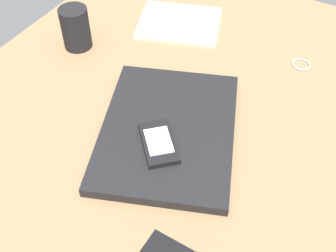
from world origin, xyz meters
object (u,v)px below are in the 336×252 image
at_px(cell_phone_on_laptop, 159,143).
at_px(pen_cup, 76,28).
at_px(notepad, 179,23).
at_px(key_ring, 301,64).
at_px(laptop_closed, 168,130).

bearing_deg(cell_phone_on_laptop, pen_cup, -120.27).
height_order(pen_cup, notepad, pen_cup).
bearing_deg(pen_cup, key_ring, 110.75).
distance_m(laptop_closed, key_ring, 0.34).
bearing_deg(notepad, cell_phone_on_laptop, 3.97).
distance_m(cell_phone_on_laptop, key_ring, 0.38).
height_order(laptop_closed, cell_phone_on_laptop, cell_phone_on_laptop).
height_order(laptop_closed, pen_cup, pen_cup).
distance_m(pen_cup, notepad, 0.24).
height_order(laptop_closed, key_ring, laptop_closed).
xyz_separation_m(pen_cup, notepad, (-0.18, 0.16, -0.04)).
xyz_separation_m(key_ring, notepad, (-0.01, -0.29, 0.00)).
relative_size(laptop_closed, pen_cup, 3.37).
height_order(pen_cup, key_ring, pen_cup).
bearing_deg(cell_phone_on_laptop, key_ring, 157.61).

